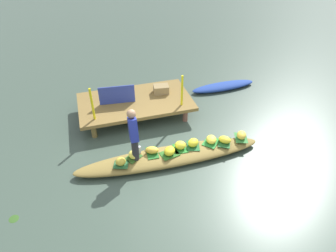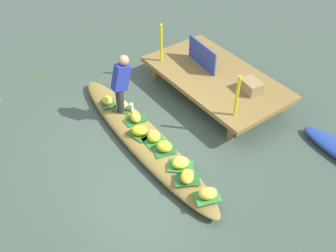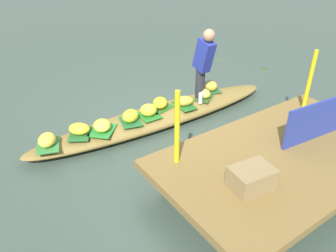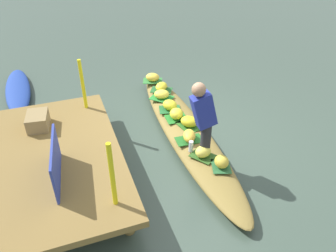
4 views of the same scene
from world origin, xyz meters
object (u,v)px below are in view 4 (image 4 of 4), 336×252
object	(u,v)px
banana_bunch_5	(162,94)
vendor_person	(203,116)
water_bottle	(191,146)
banana_bunch_6	(203,152)
banana_bunch_1	(153,77)
banana_bunch_3	(176,114)
banana_bunch_2	(189,136)
banana_bunch_4	(161,87)
banana_bunch_8	(189,121)
banana_bunch_7	(222,162)
vendor_boat	(186,131)
moored_boat	(18,90)
banana_bunch_0	(170,105)
market_banner	(56,162)
produce_crate	(38,121)

from	to	relation	value
banana_bunch_5	vendor_person	size ratio (longest dim) A/B	0.24
water_bottle	banana_bunch_6	bearing A→B (deg)	-144.12
banana_bunch_5	banana_bunch_6	world-z (taller)	banana_bunch_6
vendor_person	water_bottle	bearing A→B (deg)	43.02
banana_bunch_1	banana_bunch_3	size ratio (longest dim) A/B	1.10
banana_bunch_1	banana_bunch_2	xyz separation A→B (m)	(-2.29, 0.10, -0.01)
banana_bunch_4	banana_bunch_5	bearing A→B (deg)	161.90
banana_bunch_8	banana_bunch_7	bearing A→B (deg)	-178.69
banana_bunch_3	banana_bunch_5	bearing A→B (deg)	0.18
banana_bunch_6	vendor_boat	bearing A→B (deg)	-4.99
banana_bunch_5	banana_bunch_8	xyz separation A→B (m)	(-1.11, -0.12, 0.01)
banana_bunch_6	banana_bunch_7	world-z (taller)	banana_bunch_7
banana_bunch_1	water_bottle	bearing A→B (deg)	175.74
moored_boat	banana_bunch_5	distance (m)	3.23
banana_bunch_3	banana_bunch_8	bearing A→B (deg)	-158.36
banana_bunch_2	banana_bunch_6	size ratio (longest dim) A/B	1.22
banana_bunch_0	vendor_person	bearing A→B (deg)	179.54
market_banner	banana_bunch_1	bearing A→B (deg)	-32.48
banana_bunch_3	banana_bunch_7	size ratio (longest dim) A/B	1.16
moored_boat	banana_bunch_3	distance (m)	3.72
banana_bunch_8	market_banner	bearing A→B (deg)	110.94
banana_bunch_5	market_banner	size ratio (longest dim) A/B	0.31
vendor_boat	water_bottle	bearing A→B (deg)	165.29
produce_crate	banana_bunch_2	bearing A→B (deg)	-110.78
moored_boat	banana_bunch_6	bearing A→B (deg)	-144.67
produce_crate	banana_bunch_1	bearing A→B (deg)	-59.00
banana_bunch_0	produce_crate	xyz separation A→B (m)	(-0.16, 2.31, 0.26)
vendor_person	market_banner	xyz separation A→B (m)	(-0.06, 2.09, -0.20)
banana_bunch_7	banana_bunch_4	bearing A→B (deg)	1.04
banana_bunch_3	vendor_person	size ratio (longest dim) A/B	0.22
banana_bunch_6	vendor_person	bearing A→B (deg)	12.03
water_bottle	produce_crate	bearing A→B (deg)	62.35
banana_bunch_0	produce_crate	world-z (taller)	produce_crate
banana_bunch_2	market_banner	size ratio (longest dim) A/B	0.32
produce_crate	moored_boat	bearing A→B (deg)	11.10
market_banner	produce_crate	bearing A→B (deg)	14.55
banana_bunch_1	moored_boat	bearing A→B (deg)	72.90
banana_bunch_5	banana_bunch_7	world-z (taller)	banana_bunch_7
banana_bunch_0	banana_bunch_3	size ratio (longest dim) A/B	1.05
banana_bunch_3	banana_bunch_7	bearing A→B (deg)	-174.26
banana_bunch_6	water_bottle	xyz separation A→B (m)	(0.18, 0.13, 0.01)
moored_boat	produce_crate	bearing A→B (deg)	-170.93
banana_bunch_1	banana_bunch_5	size ratio (longest dim) A/B	0.98
water_bottle	market_banner	distance (m)	2.03
banana_bunch_4	banana_bunch_0	bearing A→B (deg)	172.59
banana_bunch_4	market_banner	bearing A→B (deg)	135.92
vendor_boat	banana_bunch_3	xyz separation A→B (m)	(0.28, 0.07, 0.22)
banana_bunch_1	banana_bunch_4	bearing A→B (deg)	-175.32
market_banner	vendor_person	bearing A→B (deg)	-82.61
vendor_boat	banana_bunch_4	size ratio (longest dim) A/B	14.77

